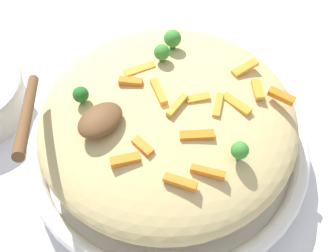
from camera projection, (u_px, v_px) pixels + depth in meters
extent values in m
plane|color=silver|center=(168.00, 158.00, 0.64)|extent=(2.40, 2.40, 0.00)
cylinder|color=white|center=(168.00, 153.00, 0.63)|extent=(0.34, 0.34, 0.03)
torus|color=white|center=(168.00, 143.00, 0.61)|extent=(0.37, 0.37, 0.02)
torus|color=black|center=(168.00, 142.00, 0.61)|extent=(0.36, 0.36, 0.00)
ellipsoid|color=#D1BA7A|center=(168.00, 122.00, 0.57)|extent=(0.32, 0.32, 0.09)
cube|color=orange|center=(218.00, 106.00, 0.53)|extent=(0.03, 0.02, 0.01)
cube|color=orange|center=(159.00, 92.00, 0.54)|extent=(0.02, 0.04, 0.01)
cube|color=orange|center=(282.00, 96.00, 0.54)|extent=(0.02, 0.03, 0.01)
cube|color=orange|center=(258.00, 89.00, 0.55)|extent=(0.03, 0.03, 0.01)
cube|color=orange|center=(208.00, 172.00, 0.48)|extent=(0.02, 0.04, 0.01)
cube|color=orange|center=(125.00, 160.00, 0.49)|extent=(0.03, 0.03, 0.01)
cube|color=orange|center=(131.00, 82.00, 0.55)|extent=(0.02, 0.03, 0.01)
cube|color=orange|center=(245.00, 68.00, 0.57)|extent=(0.04, 0.02, 0.01)
cube|color=orange|center=(180.00, 182.00, 0.48)|extent=(0.02, 0.04, 0.01)
cube|color=orange|center=(143.00, 146.00, 0.50)|extent=(0.01, 0.03, 0.01)
cube|color=orange|center=(197.00, 135.00, 0.51)|extent=(0.03, 0.03, 0.01)
cube|color=orange|center=(198.00, 99.00, 0.54)|extent=(0.03, 0.02, 0.01)
cube|color=orange|center=(179.00, 104.00, 0.53)|extent=(0.04, 0.01, 0.01)
cube|color=orange|center=(236.00, 104.00, 0.54)|extent=(0.01, 0.04, 0.01)
cube|color=orange|center=(140.00, 70.00, 0.57)|extent=(0.04, 0.02, 0.01)
cylinder|color=#205B1C|center=(82.00, 100.00, 0.54)|extent=(0.01, 0.01, 0.01)
sphere|color=#236B23|center=(81.00, 94.00, 0.53)|extent=(0.02, 0.02, 0.02)
cylinder|color=#377928|center=(236.00, 158.00, 0.49)|extent=(0.01, 0.01, 0.01)
sphere|color=#3D8E33|center=(237.00, 153.00, 0.49)|extent=(0.02, 0.02, 0.02)
cylinder|color=#377928|center=(162.00, 58.00, 0.57)|extent=(0.01, 0.01, 0.01)
sphere|color=#3D8E33|center=(162.00, 52.00, 0.57)|extent=(0.02, 0.02, 0.02)
cylinder|color=#377928|center=(172.00, 46.00, 0.59)|extent=(0.01, 0.01, 0.01)
sphere|color=#3D8E33|center=(173.00, 38.00, 0.58)|extent=(0.02, 0.02, 0.02)
ellipsoid|color=brown|center=(100.00, 120.00, 0.51)|extent=(0.06, 0.04, 0.02)
cylinder|color=brown|center=(27.00, 113.00, 0.48)|extent=(0.10, 0.13, 0.07)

